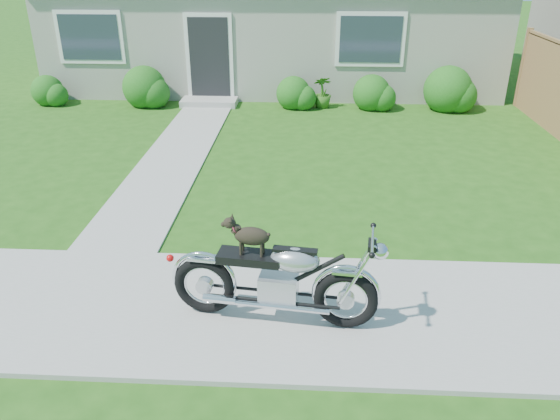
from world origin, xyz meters
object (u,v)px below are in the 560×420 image
object	(u,v)px
house	(276,3)
motorcycle_with_dog	(277,279)
potted_plant_right	(323,92)
potted_plant_left	(134,91)

from	to	relation	value
house	motorcycle_with_dog	xyz separation A→B (m)	(0.76, -12.21, -1.61)
house	potted_plant_right	xyz separation A→B (m)	(1.37, -3.44, -1.77)
potted_plant_left	potted_plant_right	size ratio (longest dim) A/B	0.93
potted_plant_right	motorcycle_with_dog	size ratio (longest dim) A/B	0.35
house	potted_plant_right	distance (m)	4.11
potted_plant_left	motorcycle_with_dog	world-z (taller)	motorcycle_with_dog
house	potted_plant_right	size ratio (longest dim) A/B	16.26
house	potted_plant_left	size ratio (longest dim) A/B	17.47
potted_plant_right	motorcycle_with_dog	distance (m)	8.79
house	potted_plant_left	distance (m)	5.15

